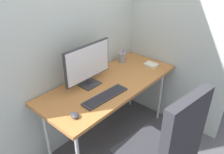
{
  "coord_description": "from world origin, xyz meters",
  "views": [
    {
      "loc": [
        -1.43,
        -1.26,
        1.84
      ],
      "look_at": [
        -0.05,
        -0.06,
        0.83
      ],
      "focal_mm": 35.69,
      "sensor_mm": 36.0,
      "label": 1
    }
  ],
  "objects_px": {
    "keyboard": "(105,96)",
    "notebook": "(151,65)",
    "monitor": "(88,64)",
    "mouse": "(75,115)",
    "office_chair": "(162,151)",
    "pen_holder": "(122,57)"
  },
  "relations": [
    {
      "from": "keyboard",
      "to": "notebook",
      "type": "height_order",
      "value": "notebook"
    },
    {
      "from": "monitor",
      "to": "notebook",
      "type": "bearing_deg",
      "value": -17.2
    },
    {
      "from": "monitor",
      "to": "keyboard",
      "type": "bearing_deg",
      "value": -102.74
    },
    {
      "from": "monitor",
      "to": "mouse",
      "type": "distance_m",
      "value": 0.54
    },
    {
      "from": "monitor",
      "to": "keyboard",
      "type": "height_order",
      "value": "monitor"
    },
    {
      "from": "mouse",
      "to": "monitor",
      "type": "bearing_deg",
      "value": 49.28
    },
    {
      "from": "office_chair",
      "to": "keyboard",
      "type": "xyz_separation_m",
      "value": [
        0.06,
        0.62,
        0.19
      ]
    },
    {
      "from": "keyboard",
      "to": "pen_holder",
      "type": "distance_m",
      "value": 0.77
    },
    {
      "from": "monitor",
      "to": "pen_holder",
      "type": "height_order",
      "value": "monitor"
    },
    {
      "from": "mouse",
      "to": "pen_holder",
      "type": "height_order",
      "value": "pen_holder"
    },
    {
      "from": "notebook",
      "to": "mouse",
      "type": "bearing_deg",
      "value": -177.74
    },
    {
      "from": "notebook",
      "to": "office_chair",
      "type": "bearing_deg",
      "value": -142.52
    },
    {
      "from": "pen_holder",
      "to": "monitor",
      "type": "bearing_deg",
      "value": -171.59
    },
    {
      "from": "office_chair",
      "to": "pen_holder",
      "type": "bearing_deg",
      "value": 53.2
    },
    {
      "from": "pen_holder",
      "to": "notebook",
      "type": "bearing_deg",
      "value": -68.01
    },
    {
      "from": "monitor",
      "to": "pen_holder",
      "type": "distance_m",
      "value": 0.64
    },
    {
      "from": "keyboard",
      "to": "notebook",
      "type": "distance_m",
      "value": 0.81
    },
    {
      "from": "notebook",
      "to": "keyboard",
      "type": "bearing_deg",
      "value": -177.33
    },
    {
      "from": "office_chair",
      "to": "monitor",
      "type": "distance_m",
      "value": 0.98
    },
    {
      "from": "mouse",
      "to": "pen_holder",
      "type": "relative_size",
      "value": 0.47
    },
    {
      "from": "mouse",
      "to": "pen_holder",
      "type": "distance_m",
      "value": 1.1
    },
    {
      "from": "keyboard",
      "to": "mouse",
      "type": "height_order",
      "value": "mouse"
    }
  ]
}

